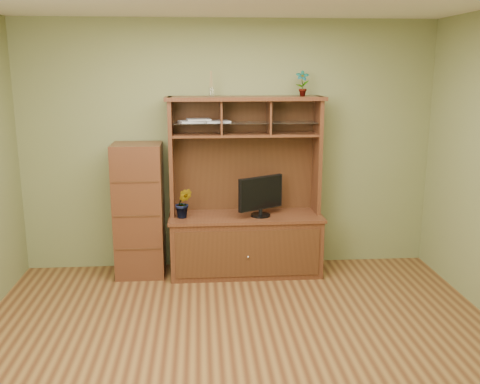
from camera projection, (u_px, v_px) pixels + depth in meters
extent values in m
cube|color=#522D17|center=(243.00, 354.00, 4.21)|extent=(4.50, 4.00, 0.02)
cube|color=olive|center=(228.00, 146.00, 5.86)|extent=(4.50, 0.02, 2.70)
cube|color=olive|center=(289.00, 302.00, 1.95)|extent=(4.50, 0.02, 2.70)
cube|color=#462214|center=(246.00, 245.00, 5.81)|extent=(1.60, 0.55, 0.62)
cube|color=#371D0F|center=(248.00, 254.00, 5.53)|extent=(1.50, 0.01, 0.50)
sphere|color=silver|center=(248.00, 257.00, 5.53)|extent=(0.02, 0.02, 0.02)
cube|color=#462214|center=(246.00, 216.00, 5.73)|extent=(1.64, 0.59, 0.03)
cube|color=#462214|center=(171.00, 157.00, 5.63)|extent=(0.04, 0.35, 1.25)
cube|color=#462214|center=(317.00, 155.00, 5.74)|extent=(0.04, 0.35, 1.25)
cube|color=#371D0F|center=(244.00, 154.00, 5.85)|extent=(1.52, 0.02, 1.25)
cube|color=#462214|center=(245.00, 98.00, 5.55)|extent=(1.66, 0.40, 0.04)
cube|color=#462214|center=(245.00, 135.00, 5.64)|extent=(1.52, 0.32, 0.02)
cube|color=#462214|center=(221.00, 117.00, 5.58)|extent=(0.02, 0.31, 0.35)
cube|color=#462214|center=(269.00, 117.00, 5.61)|extent=(0.02, 0.31, 0.35)
cube|color=silver|center=(245.00, 123.00, 5.60)|extent=(1.50, 0.27, 0.01)
cylinder|color=black|center=(260.00, 215.00, 5.68)|extent=(0.21, 0.21, 0.02)
cylinder|color=black|center=(261.00, 211.00, 5.67)|extent=(0.04, 0.04, 0.07)
cube|color=black|center=(261.00, 193.00, 5.63)|extent=(0.49, 0.31, 0.35)
imported|color=#30531C|center=(183.00, 203.00, 5.59)|extent=(0.18, 0.15, 0.32)
imported|color=#2B6C25|center=(302.00, 83.00, 5.56)|extent=(0.15, 0.11, 0.27)
cylinder|color=silver|center=(211.00, 92.00, 5.51)|extent=(0.05, 0.05, 0.09)
cylinder|color=#A27D51|center=(211.00, 79.00, 5.48)|extent=(0.03, 0.03, 0.17)
cube|color=#BCBDC2|center=(192.00, 122.00, 5.56)|extent=(0.31, 0.26, 0.02)
cube|color=#BCBDC2|center=(199.00, 120.00, 5.56)|extent=(0.26, 0.21, 0.02)
cube|color=#BCBDC2|center=(217.00, 121.00, 5.58)|extent=(0.29, 0.25, 0.02)
cube|color=#462214|center=(139.00, 210.00, 5.68)|extent=(0.51, 0.46, 1.43)
cube|color=#371D0F|center=(138.00, 249.00, 5.53)|extent=(0.47, 0.01, 0.02)
cube|color=#371D0F|center=(137.00, 216.00, 5.45)|extent=(0.47, 0.01, 0.01)
cube|color=#371D0F|center=(135.00, 182.00, 5.37)|extent=(0.47, 0.01, 0.02)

